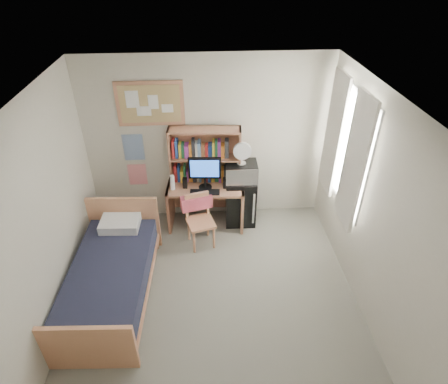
{
  "coord_description": "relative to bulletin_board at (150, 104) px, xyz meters",
  "views": [
    {
      "loc": [
        -0.09,
        -2.97,
        3.8
      ],
      "look_at": [
        0.19,
        1.2,
        0.99
      ],
      "focal_mm": 30.0,
      "sensor_mm": 36.0,
      "label": 1
    }
  ],
  "objects": [
    {
      "name": "bed",
      "position": [
        -0.5,
        -1.71,
        -1.66
      ],
      "size": [
        1.04,
        1.94,
        0.52
      ],
      "primitive_type": "cube",
      "rotation": [
        0.0,
        0.0,
        -0.05
      ],
      "color": "black",
      "rests_on": "floor"
    },
    {
      "name": "curtain_left",
      "position": [
        2.5,
        -1.28,
        -0.32
      ],
      "size": [
        0.04,
        0.55,
        1.7
      ],
      "primitive_type": "cube",
      "color": "silver",
      "rests_on": "wall_right"
    },
    {
      "name": "poster_japan",
      "position": [
        -0.32,
        0.01,
        -1.14
      ],
      "size": [
        0.28,
        0.01,
        0.36
      ],
      "primitive_type": "cube",
      "color": "red",
      "rests_on": "wall_back"
    },
    {
      "name": "curtain_right",
      "position": [
        2.5,
        -0.48,
        -0.32
      ],
      "size": [
        0.04,
        0.55,
        1.7
      ],
      "primitive_type": "cube",
      "color": "silver",
      "rests_on": "wall_right"
    },
    {
      "name": "window_unit",
      "position": [
        2.53,
        -0.88,
        -0.32
      ],
      "size": [
        0.1,
        1.4,
        1.7
      ],
      "primitive_type": "cube",
      "color": "white",
      "rests_on": "wall_right"
    },
    {
      "name": "wall_right",
      "position": [
        2.58,
        -2.08,
        -0.62
      ],
      "size": [
        0.04,
        4.2,
        2.6
      ],
      "primitive_type": "cube",
      "color": "beige",
      "rests_on": "floor"
    },
    {
      "name": "pillow",
      "position": [
        -0.46,
        -0.96,
        -1.34
      ],
      "size": [
        0.54,
        0.39,
        0.12
      ],
      "primitive_type": "cube",
      "rotation": [
        0.0,
        0.0,
        -0.05
      ],
      "color": "white",
      "rests_on": "bed"
    },
    {
      "name": "floor",
      "position": [
        0.78,
        -2.08,
        -1.93
      ],
      "size": [
        3.6,
        4.2,
        0.02
      ],
      "primitive_type": "cube",
      "color": "gray",
      "rests_on": "ground"
    },
    {
      "name": "mini_fridge",
      "position": [
        1.27,
        -0.24,
        -1.52
      ],
      "size": [
        0.48,
        0.48,
        0.79
      ],
      "primitive_type": "cube",
      "rotation": [
        0.0,
        0.0,
        -0.03
      ],
      "color": "black",
      "rests_on": "floor"
    },
    {
      "name": "water_bottle",
      "position": [
        0.24,
        -0.36,
        -1.08
      ],
      "size": [
        0.07,
        0.07,
        0.23
      ],
      "primitive_type": "cylinder",
      "rotation": [
        0.0,
        0.0,
        -0.07
      ],
      "color": "white",
      "rests_on": "desk"
    },
    {
      "name": "speaker_left",
      "position": [
        0.43,
        -0.33,
        -1.11
      ],
      "size": [
        0.07,
        0.07,
        0.16
      ],
      "primitive_type": "cube",
      "rotation": [
        0.0,
        0.0,
        -0.07
      ],
      "color": "black",
      "rests_on": "desk"
    },
    {
      "name": "bulletin_board",
      "position": [
        0.0,
        0.0,
        0.0
      ],
      "size": [
        0.94,
        0.03,
        0.64
      ],
      "primitive_type": "cube",
      "color": "tan",
      "rests_on": "wall_back"
    },
    {
      "name": "desk_chair",
      "position": [
        0.64,
        -0.78,
        -1.51
      ],
      "size": [
        0.5,
        0.5,
        0.81
      ],
      "primitive_type": "cube",
      "rotation": [
        0.0,
        0.0,
        0.27
      ],
      "color": "tan",
      "rests_on": "floor"
    },
    {
      "name": "microwave",
      "position": [
        1.27,
        -0.26,
        -0.99
      ],
      "size": [
        0.48,
        0.37,
        0.27
      ],
      "primitive_type": "cube",
      "rotation": [
        0.0,
        0.0,
        -0.03
      ],
      "color": "silver",
      "rests_on": "mini_fridge"
    },
    {
      "name": "monitor",
      "position": [
        0.72,
        -0.35,
        -0.94
      ],
      "size": [
        0.48,
        0.07,
        0.51
      ],
      "primitive_type": "cube",
      "rotation": [
        0.0,
        0.0,
        -0.07
      ],
      "color": "black",
      "rests_on": "desk"
    },
    {
      "name": "wall_left",
      "position": [
        -1.02,
        -2.08,
        -0.62
      ],
      "size": [
        0.04,
        4.2,
        2.6
      ],
      "primitive_type": "cube",
      "color": "beige",
      "rests_on": "floor"
    },
    {
      "name": "hutch",
      "position": [
        0.74,
        -0.14,
        -0.77
      ],
      "size": [
        1.07,
        0.34,
        0.86
      ],
      "primitive_type": "cube",
      "rotation": [
        0.0,
        0.0,
        -0.07
      ],
      "color": "#B67858",
      "rests_on": "desk"
    },
    {
      "name": "speaker_right",
      "position": [
        1.02,
        -0.37,
        -1.11
      ],
      "size": [
        0.07,
        0.07,
        0.17
      ],
      "primitive_type": "cube",
      "rotation": [
        0.0,
        0.0,
        -0.07
      ],
      "color": "black",
      "rests_on": "desk"
    },
    {
      "name": "hoodie",
      "position": [
        0.59,
        -0.59,
        -1.29
      ],
      "size": [
        0.48,
        0.25,
        0.22
      ],
      "primitive_type": "cube",
      "rotation": [
        0.0,
        0.0,
        0.27
      ],
      "color": "#D55163",
      "rests_on": "desk_chair"
    },
    {
      "name": "keyboard",
      "position": [
        0.71,
        -0.49,
        -1.19
      ],
      "size": [
        0.44,
        0.17,
        0.02
      ],
      "primitive_type": "cube",
      "rotation": [
        0.0,
        0.0,
        -0.07
      ],
      "color": "black",
      "rests_on": "desk"
    },
    {
      "name": "poster_wave",
      "position": [
        -0.32,
        0.01,
        -0.67
      ],
      "size": [
        0.3,
        0.01,
        0.42
      ],
      "primitive_type": "cube",
      "color": "#255297",
      "rests_on": "wall_back"
    },
    {
      "name": "desk",
      "position": [
        0.73,
        -0.29,
        -1.56
      ],
      "size": [
        1.19,
        0.66,
        0.72
      ],
      "primitive_type": "cube",
      "rotation": [
        0.0,
        0.0,
        -0.07
      ],
      "color": "#B67858",
      "rests_on": "floor"
    },
    {
      "name": "wall_back",
      "position": [
        0.78,
        0.02,
        -0.62
      ],
      "size": [
        3.6,
        0.04,
        2.6
      ],
      "primitive_type": "cube",
      "color": "beige",
      "rests_on": "floor"
    },
    {
      "name": "ceiling",
      "position": [
        0.78,
        -2.08,
        0.68
      ],
      "size": [
        3.6,
        4.2,
        0.02
      ],
      "primitive_type": "cube",
      "color": "silver",
      "rests_on": "wall_back"
    },
    {
      "name": "desk_fan",
      "position": [
        1.27,
        -0.26,
        -0.69
      ],
      "size": [
        0.27,
        0.27,
        0.33
      ],
      "primitive_type": "cylinder",
      "rotation": [
        0.0,
        0.0,
        -0.03
      ],
      "color": "white",
      "rests_on": "microwave"
    }
  ]
}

